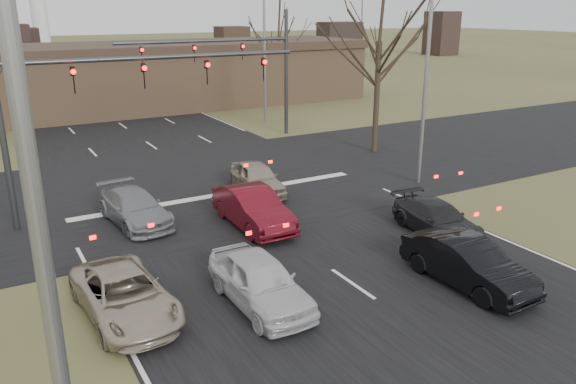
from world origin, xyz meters
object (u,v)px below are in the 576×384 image
mast_arm_near (91,90)px  streetlight_right_far (262,45)px  car_silver_ahead (257,178)px  car_white_sedan (260,281)px  car_grey_ahead (134,207)px  streetlight_left (65,273)px  car_black_hatch (468,263)px  car_charcoal_sedan (437,219)px  mast_arm_far (247,59)px  car_silver_suv (125,295)px  car_red_ahead (253,208)px  building (123,77)px  streetlight_right_near (424,66)px

mast_arm_near → streetlight_right_far: 20.20m
mast_arm_near → car_silver_ahead: 8.06m
car_white_sedan → car_grey_ahead: 8.25m
streetlight_left → car_black_hatch: 13.82m
car_grey_ahead → car_silver_ahead: size_ratio=1.09×
streetlight_right_far → car_charcoal_sedan: size_ratio=2.40×
mast_arm_far → streetlight_right_far: (3.14, 4.00, 0.57)m
streetlight_left → car_charcoal_sedan: 17.19m
car_grey_ahead → car_silver_suv: bearing=-113.1°
car_black_hatch → car_white_sedan: bearing=159.8°
streetlight_right_far → mast_arm_near: bearing=-136.1°
streetlight_right_far → car_red_ahead: size_ratio=2.19×
streetlight_left → car_charcoal_sedan: streetlight_left is taller
mast_arm_far → car_silver_ahead: bearing=-114.0°
mast_arm_far → car_grey_ahead: 16.23m
building → streetlight_left: (-10.82, -42.00, 2.92)m
mast_arm_far → car_black_hatch: size_ratio=2.52×
streetlight_right_far → streetlight_right_near: bearing=-91.7°
streetlight_right_far → streetlight_left: bearing=-120.3°
building → streetlight_right_near: (6.82, -28.00, 2.92)m
car_silver_suv → car_black_hatch: bearing=-23.0°
mast_arm_near → streetlight_left: bearing=-101.9°
streetlight_right_far → car_silver_suv: bearing=-125.2°
streetlight_right_near → car_charcoal_sedan: (-3.70, -5.27, -4.98)m
car_red_ahead → streetlight_left: bearing=-122.5°
streetlight_right_far → car_black_hatch: streetlight_right_far is taller
streetlight_left → car_grey_ahead: (4.45, 15.48, -4.94)m
streetlight_right_far → car_black_hatch: 26.94m
building → car_grey_ahead: (-6.37, -26.52, -2.02)m
mast_arm_near → car_charcoal_sedan: mast_arm_near is taller
mast_arm_near → car_red_ahead: size_ratio=2.65×
building → streetlight_right_near: size_ratio=4.24×
streetlight_left → car_silver_suv: 10.19m
car_silver_ahead → building: bearing=95.7°
streetlight_left → car_red_ahead: bearing=57.1°
car_silver_ahead → car_charcoal_sedan: bearing=-58.4°
building → streetlight_right_near: 28.97m
car_white_sedan → mast_arm_near: bearing=102.6°
streetlight_left → car_charcoal_sedan: size_ratio=2.40×
car_red_ahead → car_white_sedan: bearing=-114.0°
car_silver_ahead → car_black_hatch: bearing=-75.7°
streetlight_left → car_red_ahead: streetlight_left is taller
streetlight_left → car_white_sedan: bearing=51.6°
mast_arm_near → streetlight_left: size_ratio=1.21×
building → car_white_sedan: bearing=-98.2°
mast_arm_near → car_black_hatch: (8.23, -11.74, -4.35)m
car_black_hatch → car_red_ahead: 8.35m
streetlight_right_near → car_grey_ahead: streetlight_right_near is taller
car_silver_ahead → streetlight_right_far: bearing=68.5°
car_charcoal_sedan → car_grey_ahead: bearing=150.1°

